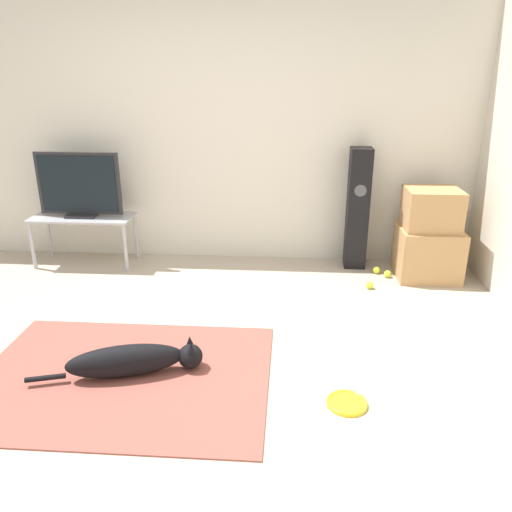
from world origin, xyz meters
TOP-DOWN VIEW (x-y plane):
  - ground_plane at (0.00, 0.00)m, footprint 12.00×12.00m
  - wall_back at (0.00, 2.10)m, footprint 8.00×0.06m
  - area_rug at (-0.17, -0.11)m, footprint 1.81×1.33m
  - dog at (-0.11, -0.09)m, footprint 1.03×0.37m
  - frisbee at (1.19, -0.29)m, footprint 0.23×0.23m
  - cardboard_box_lower at (2.10, 1.67)m, footprint 0.54×0.49m
  - cardboard_box_upper at (2.09, 1.68)m, footprint 0.47×0.42m
  - floor_speaker at (1.47, 1.89)m, footprint 0.20×0.20m
  - tv_stand at (-1.14, 1.78)m, footprint 0.96×0.41m
  - tv at (-1.14, 1.78)m, footprint 0.79×0.20m
  - tennis_ball_by_boxes at (1.55, 1.35)m, footprint 0.07×0.07m
  - tennis_ball_near_speaker at (1.75, 1.62)m, footprint 0.07×0.07m
  - tennis_ball_loose_on_carpet at (1.66, 1.71)m, footprint 0.07×0.07m

SIDE VIEW (x-z plane):
  - ground_plane at x=0.00m, z-range 0.00..0.00m
  - area_rug at x=-0.17m, z-range 0.00..0.01m
  - frisbee at x=1.19m, z-range 0.00..0.03m
  - tennis_ball_by_boxes at x=1.55m, z-range 0.00..0.07m
  - tennis_ball_near_speaker at x=1.75m, z-range 0.00..0.07m
  - tennis_ball_loose_on_carpet at x=1.66m, z-range 0.00..0.07m
  - dog at x=-0.11m, z-range 0.01..0.21m
  - cardboard_box_lower at x=2.10m, z-range 0.00..0.46m
  - tv_stand at x=-1.14m, z-range 0.17..0.65m
  - floor_speaker at x=1.47m, z-range 0.00..1.14m
  - cardboard_box_upper at x=2.09m, z-range 0.46..0.82m
  - tv at x=-1.14m, z-range 0.47..1.08m
  - wall_back at x=0.00m, z-range 0.00..2.55m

